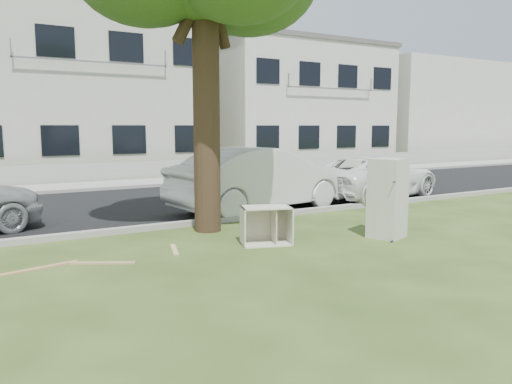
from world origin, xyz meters
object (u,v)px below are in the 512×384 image
car_center (262,179)px  cabinet (266,225)px  fridge (388,198)px  car_right (374,177)px

car_center → cabinet: bearing=142.8°
fridge → car_right: bearing=28.5°
car_center → car_right: size_ratio=1.08×
fridge → cabinet: fridge is taller
cabinet → car_right: (5.99, 3.51, 0.28)m
cabinet → car_center: size_ratio=0.18×
car_center → car_right: 4.13m
fridge → car_right: 5.56m
fridge → cabinet: 2.48m
car_center → car_right: (4.12, 0.25, -0.18)m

